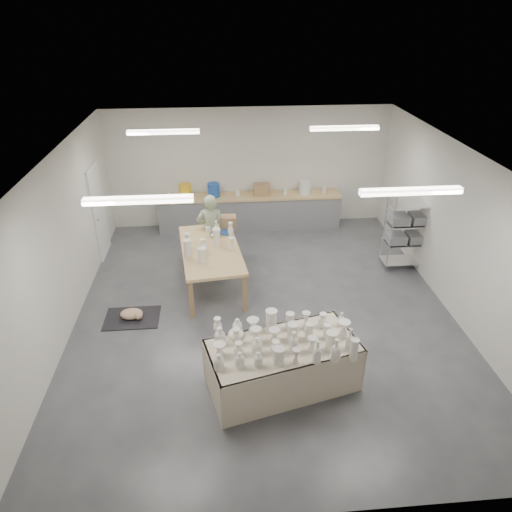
{
  "coord_description": "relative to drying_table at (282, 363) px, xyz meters",
  "views": [
    {
      "loc": [
        -0.76,
        -7.06,
        5.16
      ],
      "look_at": [
        -0.13,
        0.27,
        1.05
      ],
      "focal_mm": 32.0,
      "sensor_mm": 36.0,
      "label": 1
    }
  ],
  "objects": [
    {
      "name": "back_counter",
      "position": [
        -0.08,
        5.62,
        0.05
      ],
      "size": [
        4.6,
        0.6,
        1.24
      ],
      "color": "tan",
      "rests_on": "ground"
    },
    {
      "name": "drying_table",
      "position": [
        0.0,
        0.0,
        0.0
      ],
      "size": [
        2.39,
        1.58,
        1.14
      ],
      "rotation": [
        0.0,
        0.0,
        0.25
      ],
      "color": "olive",
      "rests_on": "ground"
    },
    {
      "name": "potter",
      "position": [
        -1.04,
        3.81,
        0.39
      ],
      "size": [
        0.62,
        0.42,
        1.65
      ],
      "primitive_type": "imported",
      "rotation": [
        0.0,
        0.0,
        3.1
      ],
      "color": "#93A680",
      "rests_on": "ground"
    },
    {
      "name": "rug",
      "position": [
        -2.55,
        1.9,
        -0.42
      ],
      "size": [
        1.0,
        0.7,
        0.02
      ],
      "primitive_type": "cube",
      "color": "black",
      "rests_on": "ground"
    },
    {
      "name": "work_table",
      "position": [
        -1.02,
        3.07,
        0.41
      ],
      "size": [
        1.39,
        2.38,
        1.21
      ],
      "rotation": [
        0.0,
        0.0,
        0.12
      ],
      "color": "tan",
      "rests_on": "ground"
    },
    {
      "name": "room",
      "position": [
        -0.18,
        2.02,
        1.62
      ],
      "size": [
        8.0,
        8.02,
        3.0
      ],
      "color": "#424449",
      "rests_on": "ground"
    },
    {
      "name": "cat",
      "position": [
        -2.53,
        1.89,
        -0.32
      ],
      "size": [
        0.47,
        0.38,
        0.18
      ],
      "rotation": [
        0.0,
        0.0,
        0.26
      ],
      "color": "white",
      "rests_on": "rug"
    },
    {
      "name": "red_stool",
      "position": [
        -1.04,
        4.08,
        -0.16
      ],
      "size": [
        0.33,
        0.33,
        0.31
      ],
      "rotation": [
        0.0,
        0.0,
        -0.01
      ],
      "color": "red",
      "rests_on": "ground"
    },
    {
      "name": "wire_shelf",
      "position": [
        3.13,
        3.34,
        0.48
      ],
      "size": [
        0.88,
        0.48,
        1.8
      ],
      "color": "silver",
      "rests_on": "ground"
    }
  ]
}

